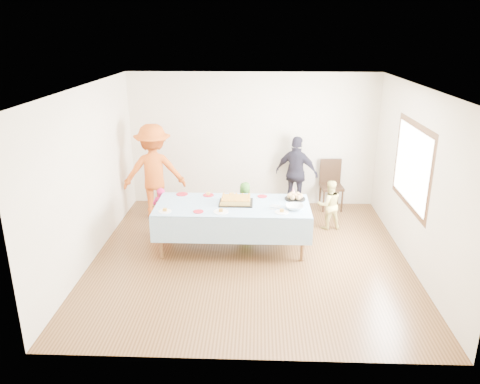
{
  "coord_description": "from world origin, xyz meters",
  "views": [
    {
      "loc": [
        0.1,
        -6.8,
        3.49
      ],
      "look_at": [
        -0.17,
        0.3,
        1.0
      ],
      "focal_mm": 35.0,
      "sensor_mm": 36.0,
      "label": 1
    }
  ],
  "objects_px": {
    "party_table": "(233,208)",
    "adult_left": "(154,172)",
    "birthday_cake": "(236,200)",
    "dining_chair": "(331,181)"
  },
  "relations": [
    {
      "from": "dining_chair",
      "to": "party_table",
      "type": "bearing_deg",
      "value": -137.66
    },
    {
      "from": "party_table",
      "to": "birthday_cake",
      "type": "distance_m",
      "value": 0.13
    },
    {
      "from": "party_table",
      "to": "birthday_cake",
      "type": "bearing_deg",
      "value": 51.9
    },
    {
      "from": "dining_chair",
      "to": "adult_left",
      "type": "distance_m",
      "value": 3.54
    },
    {
      "from": "birthday_cake",
      "to": "party_table",
      "type": "bearing_deg",
      "value": -128.1
    },
    {
      "from": "party_table",
      "to": "birthday_cake",
      "type": "xyz_separation_m",
      "value": [
        0.05,
        0.06,
        0.1
      ]
    },
    {
      "from": "party_table",
      "to": "birthday_cake",
      "type": "height_order",
      "value": "birthday_cake"
    },
    {
      "from": "adult_left",
      "to": "party_table",
      "type": "bearing_deg",
      "value": 129.76
    },
    {
      "from": "party_table",
      "to": "adult_left",
      "type": "height_order",
      "value": "adult_left"
    },
    {
      "from": "birthday_cake",
      "to": "dining_chair",
      "type": "relative_size",
      "value": 0.55
    }
  ]
}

